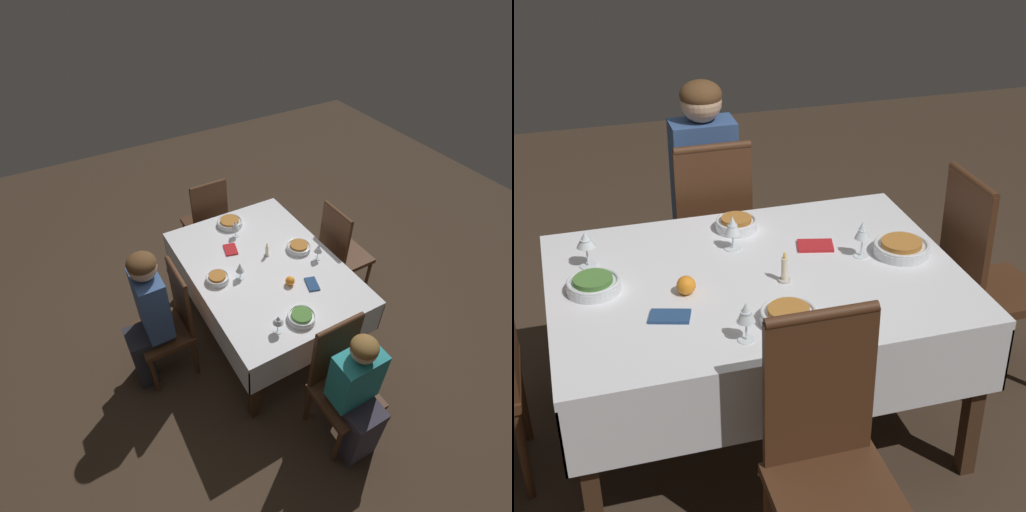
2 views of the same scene
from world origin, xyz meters
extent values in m
plane|color=#3D2D21|center=(0.00, 0.00, 0.00)|extent=(8.00, 8.00, 0.00)
cube|color=silver|center=(0.00, 0.00, 0.71)|extent=(1.55, 1.12, 0.04)
cube|color=silver|center=(0.00, 0.56, 0.56)|extent=(1.55, 0.01, 0.26)
cube|color=silver|center=(0.00, -0.56, 0.56)|extent=(1.55, 0.01, 0.26)
cube|color=silver|center=(0.77, 0.00, 0.56)|extent=(0.01, 1.12, 0.26)
cube|color=silver|center=(-0.77, 0.00, 0.56)|extent=(0.01, 1.12, 0.26)
cube|color=#3D2616|center=(0.70, 0.49, 0.34)|extent=(0.06, 0.06, 0.69)
cube|color=#3D2616|center=(-0.70, 0.49, 0.34)|extent=(0.06, 0.06, 0.69)
cube|color=#3D2616|center=(0.70, -0.49, 0.34)|extent=(0.06, 0.06, 0.69)
cube|color=#3D2616|center=(-0.70, -0.49, 0.34)|extent=(0.06, 0.06, 0.69)
cube|color=#472816|center=(0.00, 0.88, 0.43)|extent=(0.38, 0.38, 0.04)
cube|color=#472816|center=(0.00, 0.70, 0.71)|extent=(0.35, 0.03, 0.53)
cylinder|color=#472816|center=(0.00, 0.70, 0.98)|extent=(0.35, 0.04, 0.04)
cylinder|color=#472816|center=(0.16, 1.05, 0.20)|extent=(0.03, 0.03, 0.41)
cylinder|color=#472816|center=(-0.17, 1.05, 0.20)|extent=(0.03, 0.03, 0.41)
cylinder|color=#472816|center=(0.16, 0.71, 0.20)|extent=(0.03, 0.03, 0.41)
cylinder|color=#472816|center=(-0.17, 0.71, 0.20)|extent=(0.03, 0.03, 0.41)
cube|color=#472816|center=(-1.09, 0.01, 0.43)|extent=(0.38, 0.38, 0.04)
cube|color=#472816|center=(-0.91, 0.01, 0.71)|extent=(0.03, 0.35, 0.53)
cylinder|color=#472816|center=(-0.91, 0.01, 0.98)|extent=(0.04, 0.35, 0.04)
cylinder|color=#472816|center=(-1.26, 0.18, 0.20)|extent=(0.03, 0.03, 0.41)
cylinder|color=#472816|center=(-1.26, -0.16, 0.20)|extent=(0.03, 0.03, 0.41)
cylinder|color=#472816|center=(-0.93, 0.18, 0.20)|extent=(0.03, 0.03, 0.41)
cylinder|color=#472816|center=(-0.93, -0.16, 0.20)|extent=(0.03, 0.03, 0.41)
cube|color=#472816|center=(1.09, 0.05, 0.43)|extent=(0.38, 0.38, 0.04)
cube|color=#472816|center=(0.91, 0.05, 0.71)|extent=(0.03, 0.35, 0.53)
cylinder|color=#472816|center=(0.91, 0.05, 0.98)|extent=(0.04, 0.35, 0.04)
cylinder|color=#472816|center=(1.26, -0.12, 0.20)|extent=(0.03, 0.03, 0.41)
cylinder|color=#472816|center=(1.26, 0.21, 0.20)|extent=(0.03, 0.03, 0.41)
cylinder|color=#472816|center=(0.93, -0.12, 0.20)|extent=(0.03, 0.03, 0.41)
cylinder|color=#472816|center=(0.93, 0.21, 0.20)|extent=(0.03, 0.03, 0.41)
cube|color=#472816|center=(0.01, -0.88, 0.43)|extent=(0.38, 0.38, 0.04)
cube|color=#472816|center=(0.01, -0.70, 0.71)|extent=(0.35, 0.03, 0.53)
cylinder|color=#472816|center=(0.01, -0.70, 0.98)|extent=(0.35, 0.04, 0.04)
cylinder|color=#472816|center=(-0.16, -1.05, 0.20)|extent=(0.03, 0.03, 0.41)
cylinder|color=#472816|center=(0.17, -1.05, 0.20)|extent=(0.03, 0.03, 0.41)
cylinder|color=#472816|center=(-0.16, -0.71, 0.20)|extent=(0.03, 0.03, 0.41)
cylinder|color=#472816|center=(0.17, -0.71, 0.20)|extent=(0.03, 0.03, 0.41)
cube|color=#282833|center=(0.00, 1.08, 0.22)|extent=(0.23, 0.14, 0.45)
cube|color=#282833|center=(0.00, 0.99, 0.48)|extent=(0.24, 0.31, 0.06)
cube|color=#38568E|center=(0.00, 0.91, 0.77)|extent=(0.30, 0.18, 0.52)
sphere|color=#D6A884|center=(0.00, 0.91, 1.12)|extent=(0.19, 0.19, 0.19)
ellipsoid|color=brown|center=(0.00, 0.91, 1.16)|extent=(0.19, 0.19, 0.13)
cube|color=#383342|center=(-1.29, 0.01, 0.22)|extent=(0.14, 0.22, 0.45)
cube|color=#383342|center=(-1.21, 0.01, 0.48)|extent=(0.31, 0.24, 0.06)
cube|color=teal|center=(-1.12, 0.01, 0.71)|extent=(0.18, 0.30, 0.40)
sphere|color=#D6A884|center=(-1.12, 0.01, 0.98)|extent=(0.16, 0.16, 0.16)
ellipsoid|color=brown|center=(-1.12, 0.01, 1.01)|extent=(0.16, 0.16, 0.11)
cylinder|color=silver|center=(0.03, 0.39, 0.74)|extent=(0.18, 0.18, 0.04)
torus|color=silver|center=(0.03, 0.39, 0.76)|extent=(0.17, 0.17, 0.01)
cylinder|color=#B2702D|center=(0.03, 0.39, 0.77)|extent=(0.13, 0.13, 0.02)
cylinder|color=white|center=(-0.03, 0.23, 0.73)|extent=(0.07, 0.07, 0.00)
cylinder|color=white|center=(-0.03, 0.23, 0.76)|extent=(0.01, 0.01, 0.06)
cone|color=white|center=(-0.03, 0.23, 0.83)|extent=(0.06, 0.06, 0.08)
cylinder|color=white|center=(-0.03, 0.23, 0.81)|extent=(0.04, 0.04, 0.03)
cylinder|color=silver|center=(-0.60, 0.05, 0.74)|extent=(0.20, 0.20, 0.04)
torus|color=silver|center=(-0.60, 0.05, 0.76)|extent=(0.19, 0.19, 0.01)
cylinder|color=#4C7F38|center=(-0.60, 0.05, 0.77)|extent=(0.14, 0.14, 0.02)
cylinder|color=white|center=(-0.60, 0.25, 0.73)|extent=(0.07, 0.07, 0.00)
cylinder|color=white|center=(-0.60, 0.25, 0.77)|extent=(0.01, 0.01, 0.08)
cone|color=white|center=(-0.60, 0.25, 0.84)|extent=(0.07, 0.07, 0.06)
cylinder|color=white|center=(-0.60, 0.25, 0.83)|extent=(0.04, 0.04, 0.03)
cylinder|color=silver|center=(0.60, 0.00, 0.74)|extent=(0.22, 0.22, 0.04)
torus|color=silver|center=(0.60, 0.00, 0.76)|extent=(0.22, 0.22, 0.01)
cylinder|color=#B2702D|center=(0.60, 0.00, 0.77)|extent=(0.16, 0.16, 0.02)
cylinder|color=white|center=(0.44, 0.02, 0.73)|extent=(0.06, 0.06, 0.00)
cylinder|color=white|center=(0.44, 0.02, 0.77)|extent=(0.01, 0.01, 0.08)
cone|color=white|center=(0.44, 0.02, 0.84)|extent=(0.06, 0.06, 0.07)
cylinder|color=white|center=(0.44, 0.02, 0.83)|extent=(0.04, 0.04, 0.03)
cylinder|color=silver|center=(0.02, -0.34, 0.74)|extent=(0.20, 0.20, 0.04)
torus|color=silver|center=(0.02, -0.34, 0.76)|extent=(0.20, 0.20, 0.01)
cylinder|color=#B2702D|center=(0.02, -0.34, 0.77)|extent=(0.14, 0.14, 0.02)
cylinder|color=white|center=(-0.14, -0.41, 0.73)|extent=(0.06, 0.06, 0.00)
cylinder|color=white|center=(-0.14, -0.41, 0.76)|extent=(0.01, 0.01, 0.07)
cone|color=white|center=(-0.14, -0.41, 0.84)|extent=(0.06, 0.06, 0.07)
cylinder|color=white|center=(-0.14, -0.41, 0.82)|extent=(0.04, 0.04, 0.03)
cylinder|color=beige|center=(0.09, -0.08, 0.73)|extent=(0.05, 0.05, 0.01)
cylinder|color=beige|center=(0.09, -0.08, 0.78)|extent=(0.03, 0.03, 0.09)
ellipsoid|color=#F9C64C|center=(0.09, -0.08, 0.83)|extent=(0.01, 0.01, 0.03)
sphere|color=orange|center=(-0.28, -0.06, 0.76)|extent=(0.07, 0.07, 0.07)
cube|color=red|center=(0.29, 0.15, 0.73)|extent=(0.16, 0.13, 0.01)
cube|color=navy|center=(-0.36, -0.20, 0.73)|extent=(0.16, 0.12, 0.01)
camera|label=1|loc=(-1.97, 1.19, 2.87)|focal=28.00mm
camera|label=2|loc=(-0.68, -2.48, 2.21)|focal=55.00mm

